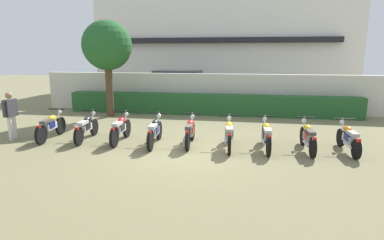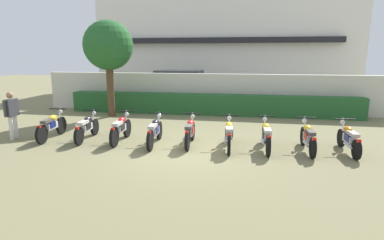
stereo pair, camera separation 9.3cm
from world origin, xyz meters
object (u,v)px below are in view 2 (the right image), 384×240
object	(u,v)px
motorcycle_in_row_5	(229,134)
tree_near_inspector	(108,46)
motorcycle_in_row_0	(51,126)
motorcycle_in_row_8	(349,138)
parked_car	(182,86)
motorcycle_in_row_6	(266,135)
motorcycle_in_row_4	(190,131)
motorcycle_in_row_2	(121,128)
motorcycle_in_row_7	(308,137)
inspector_person	(12,112)
motorcycle_in_row_3	(155,131)
motorcycle_in_row_1	(87,127)

from	to	relation	value
motorcycle_in_row_5	tree_near_inspector	bearing A→B (deg)	49.95
motorcycle_in_row_0	motorcycle_in_row_8	distance (m)	9.56
parked_car	motorcycle_in_row_6	world-z (taller)	parked_car
motorcycle_in_row_4	motorcycle_in_row_2	bearing A→B (deg)	88.42
motorcycle_in_row_8	parked_car	bearing A→B (deg)	34.04
motorcycle_in_row_2	motorcycle_in_row_5	distance (m)	3.57
motorcycle_in_row_7	motorcycle_in_row_8	bearing A→B (deg)	-88.94
motorcycle_in_row_6	motorcycle_in_row_7	distance (m)	1.22
inspector_person	motorcycle_in_row_3	bearing A→B (deg)	1.99
motorcycle_in_row_0	motorcycle_in_row_7	bearing A→B (deg)	-95.52
tree_near_inspector	motorcycle_in_row_3	size ratio (longest dim) A/B	2.23
motorcycle_in_row_6	motorcycle_in_row_7	xyz separation A→B (m)	(1.22, 0.05, -0.01)
tree_near_inspector	motorcycle_in_row_3	bearing A→B (deg)	-51.67
parked_car	motorcycle_in_row_7	xyz separation A→B (m)	(5.79, -9.24, -0.49)
motorcycle_in_row_3	inspector_person	world-z (taller)	inspector_person
tree_near_inspector	motorcycle_in_row_4	world-z (taller)	tree_near_inspector
motorcycle_in_row_1	motorcycle_in_row_7	distance (m)	7.14
motorcycle_in_row_8	motorcycle_in_row_7	bearing A→B (deg)	89.97
motorcycle_in_row_6	motorcycle_in_row_8	size ratio (longest dim) A/B	1.07
inspector_person	motorcycle_in_row_2	bearing A→B (deg)	4.50
motorcycle_in_row_4	motorcycle_in_row_1	bearing A→B (deg)	87.41
tree_near_inspector	motorcycle_in_row_2	xyz separation A→B (m)	(2.15, -4.12, -2.74)
motorcycle_in_row_3	motorcycle_in_row_5	xyz separation A→B (m)	(2.37, 0.01, 0.01)
motorcycle_in_row_0	motorcycle_in_row_4	distance (m)	4.81
motorcycle_in_row_4	motorcycle_in_row_5	size ratio (longest dim) A/B	0.95
parked_car	motorcycle_in_row_2	distance (m)	9.24
motorcycle_in_row_5	motorcycle_in_row_7	xyz separation A→B (m)	(2.34, 0.10, -0.01)
motorcycle_in_row_2	motorcycle_in_row_7	world-z (taller)	motorcycle_in_row_2
motorcycle_in_row_3	motorcycle_in_row_5	world-z (taller)	motorcycle_in_row_5
tree_near_inspector	inspector_person	size ratio (longest dim) A/B	2.68
motorcycle_in_row_1	motorcycle_in_row_8	distance (m)	8.30
tree_near_inspector	motorcycle_in_row_2	world-z (taller)	tree_near_inspector
tree_near_inspector	inspector_person	world-z (taller)	tree_near_inspector
motorcycle_in_row_7	inspector_person	size ratio (longest dim) A/B	1.18
motorcycle_in_row_8	inspector_person	bearing A→B (deg)	88.70
motorcycle_in_row_3	motorcycle_in_row_4	xyz separation A→B (m)	(1.12, 0.16, -0.00)
motorcycle_in_row_7	motorcycle_in_row_8	xyz separation A→B (m)	(1.16, 0.06, -0.01)
motorcycle_in_row_1	motorcycle_in_row_6	size ratio (longest dim) A/B	0.98
tree_near_inspector	motorcycle_in_row_4	bearing A→B (deg)	-42.36
parked_car	motorcycle_in_row_5	world-z (taller)	parked_car
motorcycle_in_row_8	motorcycle_in_row_4	bearing A→B (deg)	86.93
parked_car	motorcycle_in_row_3	world-z (taller)	parked_car
motorcycle_in_row_0	motorcycle_in_row_4	xyz separation A→B (m)	(4.81, 0.08, -0.01)
motorcycle_in_row_1	motorcycle_in_row_4	distance (m)	3.55
tree_near_inspector	motorcycle_in_row_1	size ratio (longest dim) A/B	2.28
parked_car	motorcycle_in_row_8	xyz separation A→B (m)	(6.95, -9.18, -0.50)
motorcycle_in_row_0	motorcycle_in_row_8	xyz separation A→B (m)	(9.56, 0.08, -0.02)
motorcycle_in_row_1	motorcycle_in_row_0	bearing A→B (deg)	88.73
motorcycle_in_row_5	motorcycle_in_row_6	size ratio (longest dim) A/B	1.00
motorcycle_in_row_0	motorcycle_in_row_8	size ratio (longest dim) A/B	1.08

